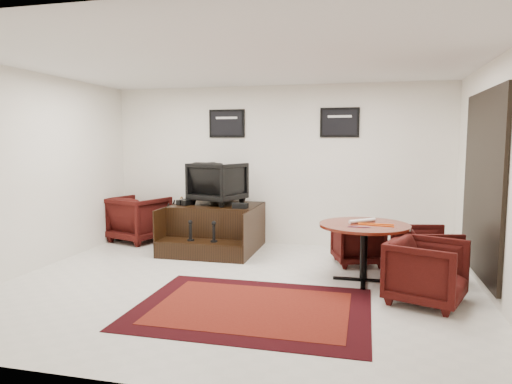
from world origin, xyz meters
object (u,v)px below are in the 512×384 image
(armchair_side, at_px, (138,216))
(table_chair_back, at_px, (358,241))
(shine_podium, at_px, (216,229))
(shine_chair, at_px, (218,181))
(table_chair_corner, at_px, (427,269))
(table_chair_window, at_px, (426,250))
(meeting_table, at_px, (364,231))

(armchair_side, height_order, table_chair_back, armchair_side)
(armchair_side, bearing_deg, shine_podium, -170.71)
(shine_podium, height_order, shine_chair, shine_chair)
(armchair_side, height_order, table_chair_corner, armchair_side)
(table_chair_window, bearing_deg, armchair_side, 63.98)
(table_chair_back, bearing_deg, shine_podium, -27.24)
(meeting_table, bearing_deg, table_chair_window, 22.94)
(meeting_table, height_order, table_chair_back, meeting_table)
(shine_podium, distance_m, shine_chair, 0.82)
(shine_podium, xyz_separation_m, table_chair_corner, (3.17, -1.96, 0.05))
(table_chair_corner, bearing_deg, table_chair_back, 48.39)
(table_chair_window, bearing_deg, meeting_table, 100.83)
(table_chair_window, distance_m, table_chair_corner, 1.02)
(shine_chair, relative_size, table_chair_window, 1.06)
(shine_podium, xyz_separation_m, shine_chair, (0.00, 0.15, 0.81))
(shine_podium, relative_size, meeting_table, 1.30)
(shine_podium, bearing_deg, shine_chair, 90.00)
(shine_chair, bearing_deg, shine_podium, 108.13)
(shine_podium, bearing_deg, armchair_side, 170.70)
(shine_chair, height_order, table_chair_window, shine_chair)
(shine_podium, distance_m, armchair_side, 1.60)
(shine_podium, xyz_separation_m, table_chair_back, (2.38, -0.43, -0.00))
(meeting_table, relative_size, table_chair_back, 1.68)
(table_chair_back, bearing_deg, shine_chair, -30.68)
(shine_podium, bearing_deg, table_chair_corner, -31.78)
(shine_podium, xyz_separation_m, meeting_table, (2.47, -1.29, 0.32))
(shine_podium, relative_size, armchair_side, 1.64)
(shine_chair, bearing_deg, table_chair_window, 179.69)
(armchair_side, distance_m, table_chair_corner, 5.24)
(shine_chair, distance_m, table_chair_back, 2.58)
(table_chair_corner, bearing_deg, armchair_side, 85.99)
(meeting_table, height_order, table_chair_window, meeting_table)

